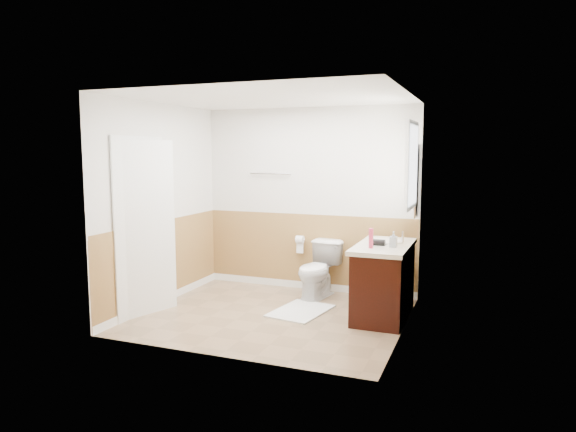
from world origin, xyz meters
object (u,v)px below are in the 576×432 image
at_px(toilet, 318,270).
at_px(bath_mat, 301,311).
at_px(vanity_cabinet, 384,283).
at_px(soap_dispenser, 393,239).
at_px(lotion_bottle, 371,238).

distance_m(toilet, bath_mat, 0.75).
height_order(toilet, vanity_cabinet, vanity_cabinet).
relative_size(toilet, vanity_cabinet, 0.67).
distance_m(bath_mat, soap_dispenser, 1.42).
bearing_deg(vanity_cabinet, soap_dispenser, -47.10).
xyz_separation_m(toilet, lotion_bottle, (0.85, -0.76, 0.59)).
distance_m(bath_mat, vanity_cabinet, 1.04).
bearing_deg(bath_mat, soap_dispenser, 2.72).
relative_size(bath_mat, soap_dispenser, 4.54).
bearing_deg(toilet, lotion_bottle, -32.18).
bearing_deg(soap_dispenser, bath_mat, -177.28).
bearing_deg(toilet, soap_dispenser, -19.92).
bearing_deg(bath_mat, toilet, 90.00).
bearing_deg(lotion_bottle, soap_dispenser, 35.09).
bearing_deg(lotion_bottle, toilet, 138.16).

